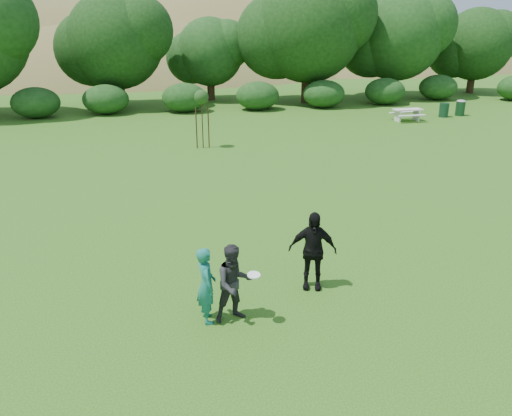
{
  "coord_description": "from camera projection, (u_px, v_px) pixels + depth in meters",
  "views": [
    {
      "loc": [
        -2.99,
        -9.46,
        5.88
      ],
      "look_at": [
        0.0,
        3.0,
        1.1
      ],
      "focal_mm": 35.0,
      "sensor_mm": 36.0,
      "label": 1
    }
  ],
  "objects": [
    {
      "name": "player_black",
      "position": [
        312.0,
        251.0,
        11.48
      ],
      "size": [
        1.2,
        0.79,
        1.89
      ],
      "primitive_type": "imported",
      "rotation": [
        0.0,
        0.0,
        -0.32
      ],
      "color": "black",
      "rests_on": "ground"
    },
    {
      "name": "frisbee",
      "position": [
        254.0,
        275.0,
        9.97
      ],
      "size": [
        0.27,
        0.27,
        0.05
      ],
      "color": "white",
      "rests_on": "ground"
    },
    {
      "name": "player_teal",
      "position": [
        206.0,
        285.0,
        10.21
      ],
      "size": [
        0.44,
        0.63,
        1.66
      ],
      "primitive_type": "imported",
      "rotation": [
        0.0,
        0.0,
        1.64
      ],
      "color": "#176A5D",
      "rests_on": "ground"
    },
    {
      "name": "trash_can_near",
      "position": [
        444.0,
        110.0,
        32.84
      ],
      "size": [
        0.6,
        0.6,
        0.9
      ],
      "primitive_type": "cylinder",
      "color": "#143823",
      "rests_on": "ground"
    },
    {
      "name": "ground",
      "position": [
        287.0,
        298.0,
        11.32
      ],
      "size": [
        120.0,
        120.0,
        0.0
      ],
      "primitive_type": "plane",
      "color": "#19470C",
      "rests_on": "ground"
    },
    {
      "name": "hillside",
      "position": [
        155.0,
        144.0,
        77.75
      ],
      "size": [
        150.0,
        72.0,
        52.0
      ],
      "color": "olive",
      "rests_on": "ground"
    },
    {
      "name": "trash_can_lidded",
      "position": [
        460.0,
        107.0,
        33.32
      ],
      "size": [
        0.6,
        0.6,
        1.05
      ],
      "color": "#14381D",
      "rests_on": "ground"
    },
    {
      "name": "sapling",
      "position": [
        201.0,
        99.0,
        24.06
      ],
      "size": [
        0.7,
        0.7,
        2.85
      ],
      "color": "#3B2317",
      "rests_on": "ground"
    },
    {
      "name": "tree_row",
      "position": [
        217.0,
        37.0,
        36.46
      ],
      "size": [
        53.92,
        10.38,
        9.62
      ],
      "color": "#3A2616",
      "rests_on": "ground"
    },
    {
      "name": "player_grey",
      "position": [
        234.0,
        283.0,
        10.24
      ],
      "size": [
        0.92,
        0.77,
        1.7
      ],
      "primitive_type": "imported",
      "rotation": [
        0.0,
        0.0,
        0.17
      ],
      "color": "#2A292C",
      "rests_on": "ground"
    },
    {
      "name": "picnic_table",
      "position": [
        407.0,
        113.0,
        31.49
      ],
      "size": [
        1.8,
        1.48,
        0.76
      ],
      "color": "silver",
      "rests_on": "ground"
    }
  ]
}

